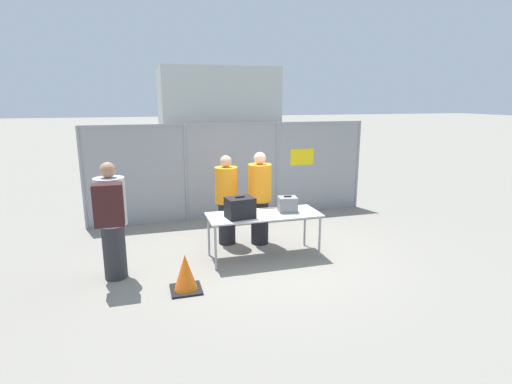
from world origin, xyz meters
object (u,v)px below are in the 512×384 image
suitcase_black (240,208)px  traveler_hooded (111,217)px  security_worker_near (260,197)px  traffic_cone (185,274)px  inspection_table (264,217)px  suitcase_grey (288,204)px  security_worker_far (227,199)px  utility_trailer (272,175)px

suitcase_black → traveler_hooded: bearing=-176.7°
suitcase_black → traveler_hooded: 2.03m
security_worker_near → traffic_cone: bearing=44.9°
inspection_table → traveler_hooded: size_ratio=1.07×
suitcase_grey → traffic_cone: bearing=-154.1°
inspection_table → suitcase_black: size_ratio=3.91×
suitcase_grey → security_worker_far: (-0.92, 0.84, -0.04)m
traveler_hooded → traffic_cone: bearing=-25.1°
security_worker_near → security_worker_far: size_ratio=1.04×
suitcase_black → security_worker_far: size_ratio=0.29×
utility_trailer → inspection_table: bearing=-109.9°
security_worker_far → utility_trailer: 5.12m
inspection_table → utility_trailer: inspection_table is taller
inspection_table → suitcase_black: suitcase_black is taller
traveler_hooded → security_worker_far: traveler_hooded is taller
suitcase_black → inspection_table: bearing=12.2°
traveler_hooded → traffic_cone: 1.43m
suitcase_grey → traffic_cone: suitcase_grey is taller
suitcase_grey → security_worker_near: 0.74m
security_worker_far → utility_trailer: security_worker_far is taller
utility_trailer → suitcase_black: bearing=-113.7°
suitcase_black → security_worker_far: security_worker_far is taller
security_worker_near → security_worker_far: security_worker_near is taller
suitcase_grey → security_worker_far: bearing=137.9°
suitcase_grey → suitcase_black: bearing=-172.1°
security_worker_near → suitcase_black: bearing=53.7°
inspection_table → traffic_cone: 1.80m
security_worker_near → traffic_cone: (-1.61, -1.60, -0.66)m
security_worker_near → traffic_cone: security_worker_near is taller
traveler_hooded → traffic_cone: traveler_hooded is taller
inspection_table → suitcase_black: bearing=-167.8°
suitcase_grey → security_worker_near: size_ratio=0.20×
inspection_table → traveler_hooded: traveler_hooded is taller
suitcase_black → utility_trailer: bearing=66.3°
traveler_hooded → suitcase_black: bearing=12.8°
security_worker_near → security_worker_far: bearing=-15.1°
utility_trailer → traveler_hooded: bearing=-128.5°
suitcase_black → suitcase_grey: bearing=7.9°
security_worker_near → traveler_hooded: bearing=19.3°
traveler_hooded → security_worker_near: bearing=28.7°
suitcase_grey → traffic_cone: (-1.93, -0.93, -0.67)m
traveler_hooded → utility_trailer: size_ratio=0.45×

